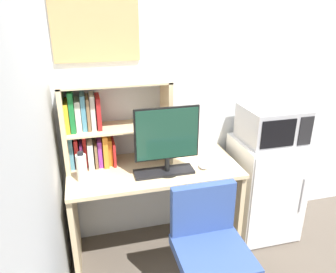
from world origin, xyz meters
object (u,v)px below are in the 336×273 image
at_px(monitor, 167,137).
at_px(microwave, 272,124).
at_px(hutch_bookshelf, 101,126).
at_px(desk_chair, 209,262).
at_px(water_bottle, 82,167).
at_px(mini_fridge, 264,187).
at_px(wall_corkboard, 95,26).
at_px(computer_mouse, 203,166).
at_px(keyboard, 164,172).

relative_size(monitor, microwave, 1.07).
distance_m(hutch_bookshelf, desk_chair, 1.20).
distance_m(water_bottle, desk_chair, 1.04).
relative_size(mini_fridge, wall_corkboard, 1.45).
height_order(microwave, wall_corkboard, wall_corkboard).
height_order(computer_mouse, mini_fridge, mini_fridge).
xyz_separation_m(hutch_bookshelf, wall_corkboard, (0.02, 0.11, 0.69)).
height_order(desk_chair, wall_corkboard, wall_corkboard).
bearing_deg(computer_mouse, mini_fridge, 10.82).
height_order(hutch_bookshelf, keyboard, hutch_bookshelf).
xyz_separation_m(water_bottle, mini_fridge, (1.48, 0.08, -0.43)).
xyz_separation_m(monitor, water_bottle, (-0.59, 0.04, -0.18)).
distance_m(hutch_bookshelf, computer_mouse, 0.81).
bearing_deg(keyboard, computer_mouse, -0.58).
bearing_deg(water_bottle, wall_corkboard, 62.07).
bearing_deg(monitor, microwave, 7.83).
xyz_separation_m(computer_mouse, microwave, (0.61, 0.12, 0.23)).
bearing_deg(desk_chair, monitor, 103.71).
height_order(keyboard, microwave, microwave).
height_order(hutch_bookshelf, microwave, hutch_bookshelf).
bearing_deg(monitor, mini_fridge, 7.65).
bearing_deg(wall_corkboard, hutch_bookshelf, -102.22).
bearing_deg(microwave, desk_chair, -138.83).
bearing_deg(computer_mouse, wall_corkboard, 150.62).
xyz_separation_m(hutch_bookshelf, water_bottle, (-0.16, -0.23, -0.20)).
bearing_deg(wall_corkboard, computer_mouse, -29.38).
bearing_deg(keyboard, mini_fridge, 7.13).
bearing_deg(desk_chair, keyboard, 105.69).
bearing_deg(wall_corkboard, mini_fridge, -11.70).
distance_m(computer_mouse, desk_chair, 0.68).
distance_m(microwave, wall_corkboard, 1.52).
distance_m(monitor, wall_corkboard, 0.90).
distance_m(water_bottle, microwave, 1.49).
distance_m(mini_fridge, microwave, 0.58).
relative_size(hutch_bookshelf, wall_corkboard, 1.30).
bearing_deg(hutch_bookshelf, microwave, -6.65).
bearing_deg(hutch_bookshelf, computer_mouse, -21.14).
bearing_deg(computer_mouse, hutch_bookshelf, 158.86).
relative_size(mini_fridge, desk_chair, 1.00).
bearing_deg(wall_corkboard, monitor, -43.66).
distance_m(mini_fridge, wall_corkboard, 1.87).
height_order(microwave, desk_chair, microwave).
relative_size(microwave, wall_corkboard, 0.77).
xyz_separation_m(water_bottle, wall_corkboard, (0.18, 0.35, 0.89)).
relative_size(computer_mouse, desk_chair, 0.09).
xyz_separation_m(computer_mouse, wall_corkboard, (-0.68, 0.39, 0.97)).
relative_size(water_bottle, mini_fridge, 0.25).
relative_size(monitor, wall_corkboard, 0.83).
height_order(mini_fridge, wall_corkboard, wall_corkboard).
distance_m(computer_mouse, wall_corkboard, 1.25).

